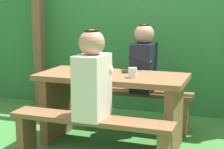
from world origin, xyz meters
TOP-DOWN VIEW (x-y plane):
  - ground_plane at (0.00, 0.00)m, footprint 12.00×12.00m
  - hedge_backdrop at (0.00, 1.72)m, footprint 6.40×0.97m
  - pergola_post_left at (-1.40, 1.03)m, footprint 0.12×0.12m
  - picnic_table at (0.00, 0.00)m, footprint 1.40×0.64m
  - bench_near at (0.00, -0.53)m, footprint 1.40×0.24m
  - bench_far at (0.00, 0.53)m, footprint 1.40×0.24m
  - person_white_shirt at (0.02, -0.53)m, footprint 0.25×0.35m
  - person_black_coat at (0.17, 0.53)m, footprint 0.25×0.35m
  - drinking_glass at (0.23, -0.09)m, footprint 0.08×0.08m
  - bottle_left at (-0.23, 0.11)m, footprint 0.06×0.06m
  - bottle_right at (-0.11, -0.12)m, footprint 0.06×0.06m
  - cell_phone at (0.09, 0.15)m, footprint 0.12×0.16m

SIDE VIEW (x-z plane):
  - ground_plane at x=0.00m, z-range 0.00..0.00m
  - bench_near at x=0.00m, z-range 0.09..0.53m
  - bench_far at x=0.00m, z-range 0.09..0.53m
  - picnic_table at x=0.00m, z-range 0.13..0.83m
  - cell_phone at x=0.09m, z-range 0.70..0.71m
  - drinking_glass at x=0.23m, z-range 0.70..0.79m
  - person_white_shirt at x=0.02m, z-range 0.40..1.12m
  - person_black_coat at x=0.17m, z-range 0.40..1.12m
  - bottle_left at x=-0.23m, z-range 0.68..0.90m
  - bottle_right at x=-0.11m, z-range 0.68..0.91m
  - pergola_post_left at x=-1.40m, z-range 0.00..2.02m
  - hedge_backdrop at x=0.00m, z-range 0.00..2.24m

